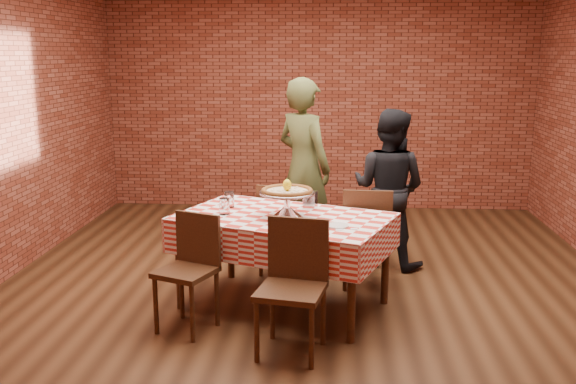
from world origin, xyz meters
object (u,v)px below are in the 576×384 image
object	(u,v)px
water_glass_left	(224,206)
diner_olive	(304,167)
chair_near_left	(186,275)
chair_near_right	(291,290)
pizza	(287,191)
table	(283,262)
water_glass_right	(229,199)
chair_far_left	(284,229)
condiment_caddy	(310,200)
pizza_stand	(287,204)
diner_black	(389,188)
chair_far_right	(367,236)

from	to	relation	value
water_glass_left	diner_olive	bearing A→B (deg)	68.34
chair_near_left	chair_near_right	xyz separation A→B (m)	(0.79, -0.33, 0.03)
pizza	chair_near_right	world-z (taller)	pizza
chair_near_left	chair_near_right	size ratio (longest dim) A/B	0.94
table	water_glass_right	xyz separation A→B (m)	(-0.47, 0.26, 0.45)
chair_near_right	chair_far_left	xyz separation A→B (m)	(-0.17, 1.63, -0.03)
table	condiment_caddy	size ratio (longest dim) A/B	10.95
condiment_caddy	water_glass_left	bearing A→B (deg)	-144.80
pizza_stand	water_glass_left	size ratio (longest dim) A/B	3.41
pizza_stand	chair_near_right	xyz separation A→B (m)	(0.08, -0.81, -0.40)
chair_near_left	diner_black	xyz separation A→B (m)	(1.60, 1.63, 0.33)
diner_olive	chair_far_right	bearing A→B (deg)	164.48
pizza_stand	chair_near_right	size ratio (longest dim) A/B	0.49
condiment_caddy	chair_near_left	world-z (taller)	condiment_caddy
pizza	water_glass_left	distance (m)	0.53
table	diner_olive	world-z (taller)	diner_olive
table	pizza_stand	bearing A→B (deg)	-41.52
water_glass_right	chair_near_right	size ratio (longest dim) A/B	0.14
diner_black	diner_olive	bearing A→B (deg)	5.89
water_glass_left	chair_far_right	distance (m)	1.33
water_glass_right	chair_far_left	xyz separation A→B (m)	(0.42, 0.53, -0.39)
condiment_caddy	table	bearing A→B (deg)	-112.69
table	pizza_stand	size ratio (longest dim) A/B	3.64
pizza_stand	water_glass_right	distance (m)	0.58
water_glass_left	diner_olive	xyz separation A→B (m)	(0.57, 1.43, 0.07)
pizza_stand	chair_far_left	size ratio (longest dim) A/B	0.51
chair_near_left	chair_near_right	world-z (taller)	chair_near_right
pizza	diner_olive	xyz separation A→B (m)	(0.06, 1.48, -0.07)
table	diner_black	bearing A→B (deg)	50.58
pizza_stand	pizza	xyz separation A→B (m)	(0.00, 0.00, 0.10)
pizza	diner_olive	distance (m)	1.48
chair_near_right	diner_olive	bearing A→B (deg)	101.44
chair_near_left	chair_far_left	world-z (taller)	chair_far_left
chair_near_right	diner_olive	xyz separation A→B (m)	(-0.02, 2.28, 0.44)
water_glass_right	diner_black	xyz separation A→B (m)	(1.39, 0.86, -0.07)
chair_near_left	chair_far_left	xyz separation A→B (m)	(0.62, 1.30, 0.00)
water_glass_left	chair_near_right	xyz separation A→B (m)	(0.59, -0.85, -0.37)
pizza_stand	water_glass_left	world-z (taller)	pizza_stand
chair_far_left	diner_olive	world-z (taller)	diner_olive
table	chair_far_left	distance (m)	0.79
water_glass_right	condiment_caddy	world-z (taller)	condiment_caddy
water_glass_right	chair_far_right	xyz separation A→B (m)	(1.16, 0.29, -0.37)
pizza	water_glass_right	world-z (taller)	pizza
table	diner_black	world-z (taller)	diner_black
pizza_stand	water_glass_right	xyz separation A→B (m)	(-0.51, 0.29, -0.03)
condiment_caddy	diner_black	world-z (taller)	diner_black
water_glass_right	diner_black	bearing A→B (deg)	31.78
pizza	chair_near_left	distance (m)	1.01
water_glass_right	chair_near_left	size ratio (longest dim) A/B	0.15
chair_far_right	diner_olive	distance (m)	1.17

